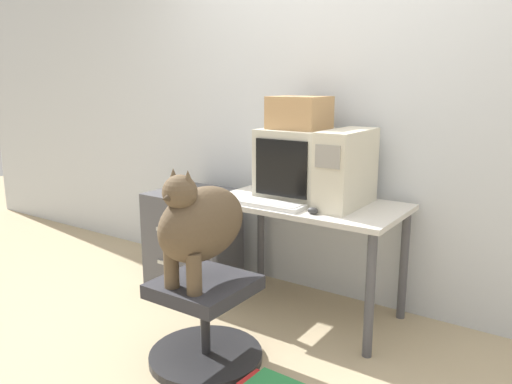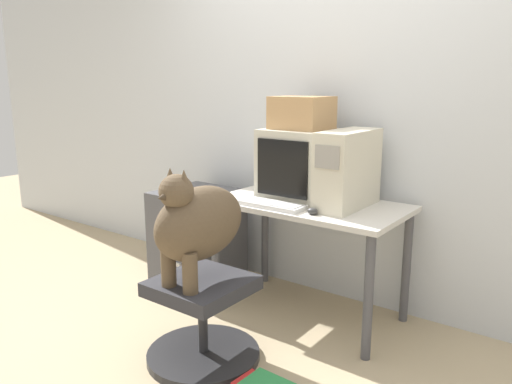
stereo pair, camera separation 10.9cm
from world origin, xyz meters
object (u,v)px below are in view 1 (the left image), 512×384
(keyboard, at_px, (268,204))
(filing_cabinet, at_px, (193,237))
(cardboard_box, at_px, (300,113))
(crt_monitor, at_px, (298,164))
(dog, at_px, (200,223))
(office_chair, at_px, (205,321))
(pc_tower, at_px, (347,169))

(keyboard, distance_m, filing_cabinet, 0.87)
(keyboard, xyz_separation_m, cardboard_box, (0.03, 0.29, 0.50))
(crt_monitor, bearing_deg, dog, -93.54)
(keyboard, bearing_deg, cardboard_box, 84.48)
(dog, bearing_deg, office_chair, 90.00)
(keyboard, relative_size, filing_cabinet, 0.66)
(keyboard, height_order, dog, dog)
(keyboard, distance_m, office_chair, 0.74)
(dog, height_order, cardboard_box, cardboard_box)
(cardboard_box, bearing_deg, dog, -93.52)
(dog, distance_m, cardboard_box, 0.98)
(filing_cabinet, bearing_deg, crt_monitor, 6.50)
(crt_monitor, relative_size, pc_tower, 0.86)
(cardboard_box, bearing_deg, keyboard, -95.52)
(pc_tower, bearing_deg, dog, -115.20)
(office_chair, distance_m, cardboard_box, 1.31)
(office_chair, height_order, dog, dog)
(office_chair, bearing_deg, cardboard_box, 86.40)
(pc_tower, bearing_deg, office_chair, -115.73)
(keyboard, bearing_deg, dog, -92.48)
(pc_tower, relative_size, keyboard, 1.13)
(crt_monitor, xyz_separation_m, dog, (-0.05, -0.85, -0.18))
(office_chair, bearing_deg, filing_cabinet, 134.48)
(pc_tower, relative_size, filing_cabinet, 0.74)
(crt_monitor, height_order, pc_tower, pc_tower)
(crt_monitor, distance_m, office_chair, 1.09)
(pc_tower, distance_m, dog, 0.92)
(keyboard, relative_size, cardboard_box, 1.37)
(cardboard_box, bearing_deg, pc_tower, -6.79)
(crt_monitor, bearing_deg, office_chair, -93.62)
(filing_cabinet, height_order, cardboard_box, cardboard_box)
(crt_monitor, relative_size, office_chair, 0.72)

